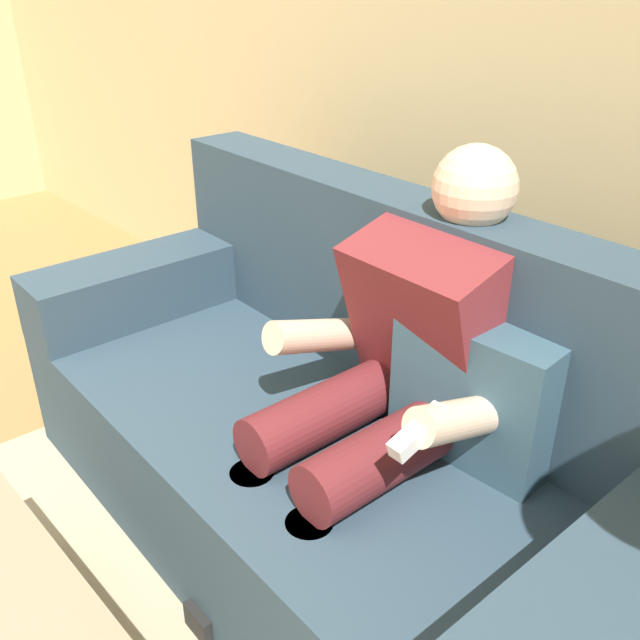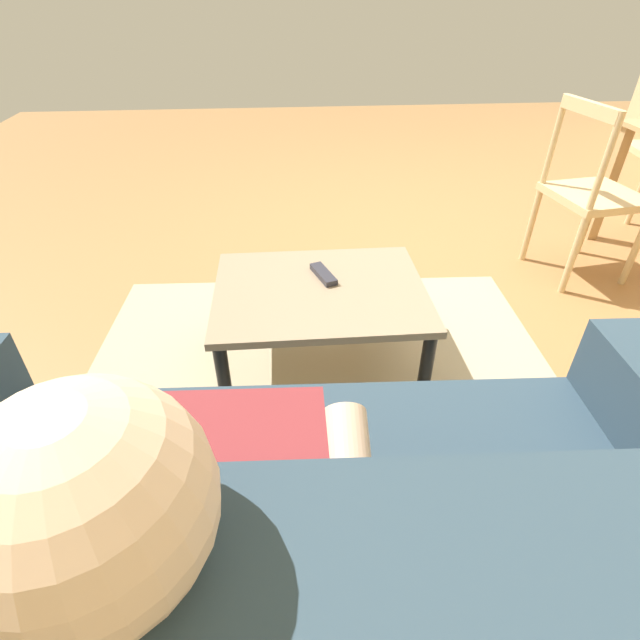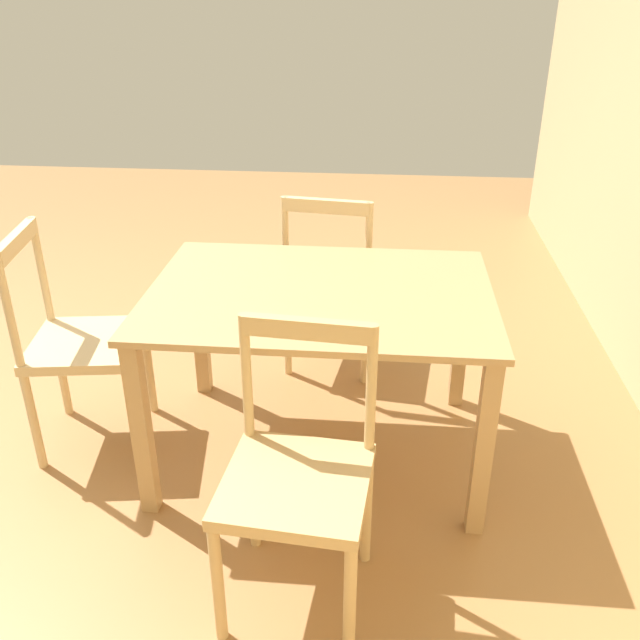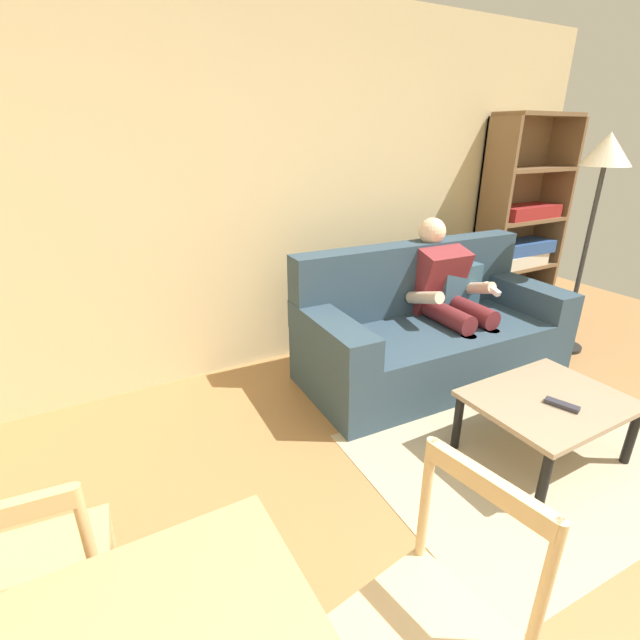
{
  "view_description": "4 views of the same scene",
  "coord_description": "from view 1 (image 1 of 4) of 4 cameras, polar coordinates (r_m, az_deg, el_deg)",
  "views": [
    {
      "loc": [
        2.02,
        0.98,
        1.53
      ],
      "look_at": [
        0.89,
        2.03,
        0.73
      ],
      "focal_mm": 38.77,
      "sensor_mm": 36.0,
      "label": 1
    },
    {
      "loc": [
        0.91,
        2.6,
        1.38
      ],
      "look_at": [
        0.78,
        0.99,
        0.23
      ],
      "focal_mm": 27.0,
      "sensor_mm": 36.0,
      "label": 2
    },
    {
      "loc": [
        -1.89,
        2.6,
        1.76
      ],
      "look_at": [
        -1.67,
        0.3,
        0.6
      ],
      "focal_mm": 38.58,
      "sensor_mm": 36.0,
      "label": 3
    },
    {
      "loc": [
        -1.39,
        -0.28,
        1.74
      ],
      "look_at": [
        -0.39,
        1.51,
        0.9
      ],
      "focal_mm": 25.53,
      "sensor_mm": 36.0,
      "label": 4
    }
  ],
  "objects": [
    {
      "name": "person_lounging",
      "position": [
        1.75,
        6.18,
        -4.86
      ],
      "size": [
        0.6,
        0.93,
        1.15
      ],
      "color": "maroon",
      "rests_on": "ground_plane"
    },
    {
      "name": "couch",
      "position": [
        1.98,
        1.74,
        -9.32
      ],
      "size": [
        2.04,
        0.98,
        0.97
      ],
      "color": "#2D4251",
      "rests_on": "ground_plane"
    },
    {
      "name": "wall_back",
      "position": [
        2.83,
        1.7,
        23.47
      ],
      "size": [
        6.29,
        0.12,
        2.66
      ],
      "primitive_type": "cube",
      "color": "#D1BC8C",
      "rests_on": "ground_plane"
    }
  ]
}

